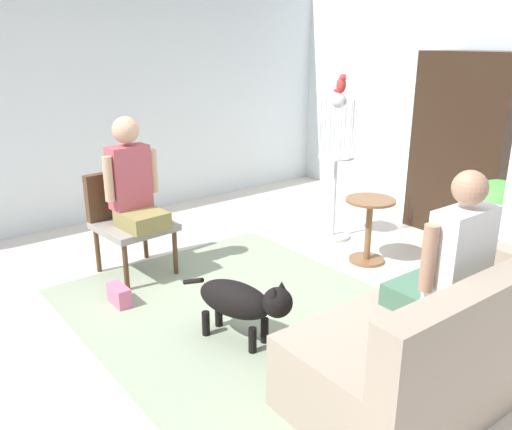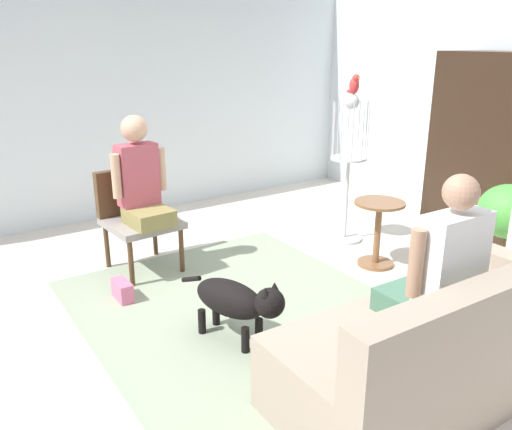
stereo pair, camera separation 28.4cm
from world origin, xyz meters
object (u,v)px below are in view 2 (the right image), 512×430
Objects in this scene: armchair at (135,210)px; person_on_couch at (442,268)px; person_on_armchair at (140,178)px; armoire_cabinet at (487,149)px; couch at (441,347)px; potted_plant at (507,224)px; dog at (236,300)px; round_end_table at (378,228)px; handbag at (122,290)px; parrot at (354,85)px; bird_cage_stand at (348,174)px.

armchair is 1.01× the size of person_on_couch.
person_on_armchair is 0.49× the size of armoire_cabinet.
couch is 1.74m from potted_plant.
round_end_table is at bearing 102.64° from dog.
potted_plant is at bearing 111.67° from couch.
round_end_table is 0.33× the size of armoire_cabinet.
person_on_armchair is at bearing 4.03° from armchair.
armoire_cabinet is 3.81m from handbag.
parrot is at bearing -119.35° from armoire_cabinet.
bird_cage_stand reaches higher than handbag.
bird_cage_stand is 0.79× the size of armoire_cabinet.
couch reaches higher than round_end_table.
person_on_couch is at bearing -60.34° from armoire_cabinet.
person_on_armchair is 3.45m from armoire_cabinet.
bird_cage_stand is at bearing 90.19° from handbag.
dog is at bearing -62.13° from bird_cage_stand.
armchair reaches higher than round_end_table.
dog is at bearing -102.51° from potted_plant.
parrot is at bearing 117.44° from dog.
armchair is 3.18m from potted_plant.
bird_cage_stand reaches higher than round_end_table.
couch is 2.78m from person_on_armchair.
parrot is 1.54m from armoire_cabinet.
potted_plant is 3.70× the size of handbag.
potted_plant is at bearing 110.06° from person_on_couch.
person_on_couch reaches higher than armchair.
parrot reaches higher than potted_plant.
dog reaches higher than handbag.
parrot reaches higher than dog.
bird_cage_stand is at bearing 78.16° from person_on_armchair.
armoire_cabinet is at bearing 59.98° from bird_cage_stand.
dog is 4.64× the size of parrot.
person_on_couch is (2.72, 0.74, 0.26)m from armchair.
dog is at bearing 23.18° from handbag.
armoire_cabinet reaches higher than bird_cage_stand.
person_on_armchair is at bearing -109.18° from armoire_cabinet.
armoire_cabinet reaches higher than dog.
parrot is (0.45, 2.03, 0.73)m from person_on_armchair.
handbag is at bearing -32.75° from armchair.
handbag is (-0.64, -2.21, -0.28)m from round_end_table.
dog is (1.47, 0.06, -0.55)m from person_on_armchair.
couch is at bearing -59.39° from armoire_cabinet.
parrot is (-2.13, 1.30, 0.79)m from person_on_couch.
dog is at bearing 2.32° from person_on_armchair.
couch is 8.12× the size of handbag.
person_on_couch is 0.96× the size of person_on_armchair.
person_on_couch is at bearing -36.14° from round_end_table.
potted_plant reaches higher than dog.
bird_cage_stand is 0.88m from parrot.
person_on_armchair is 3.82× the size of handbag.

